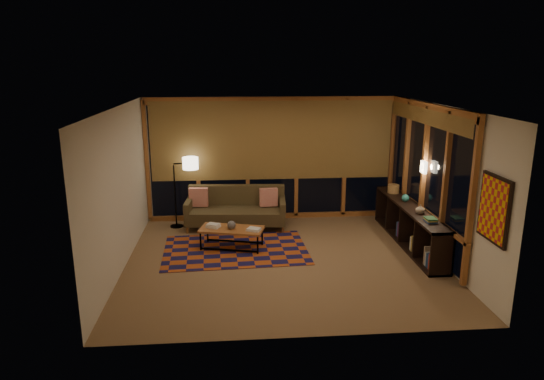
{
  "coord_description": "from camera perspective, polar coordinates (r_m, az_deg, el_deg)",
  "views": [
    {
      "loc": [
        -0.86,
        -7.96,
        3.41
      ],
      "look_at": [
        -0.19,
        0.12,
        1.26
      ],
      "focal_mm": 32.0,
      "sensor_mm": 36.0,
      "label": 1
    }
  ],
  "objects": [
    {
      "name": "area_rug",
      "position": [
        9.17,
        -4.3,
        -7.01
      ],
      "size": [
        2.73,
        1.89,
        0.01
      ],
      "primitive_type": "cube",
      "rotation": [
        0.0,
        0.0,
        0.05
      ],
      "color": "#B44D1B",
      "rests_on": "floor"
    },
    {
      "name": "window_wall_right",
      "position": [
        9.49,
        17.33,
        1.6
      ],
      "size": [
        0.16,
        3.7,
        2.6
      ],
      "primitive_type": null,
      "color": "#AD6A41",
      "rests_on": "walls"
    },
    {
      "name": "bookshelf",
      "position": [
        9.68,
        15.82,
        -3.98
      ],
      "size": [
        0.4,
        3.06,
        0.76
      ],
      "primitive_type": null,
      "color": "black",
      "rests_on": "floor"
    },
    {
      "name": "book_stack_b",
      "position": [
        9.0,
        -2.16,
        -4.62
      ],
      "size": [
        0.28,
        0.26,
        0.04
      ],
      "primitive_type": null,
      "rotation": [
        0.0,
        0.0,
        -0.48
      ],
      "color": "white",
      "rests_on": "coffee_table"
    },
    {
      "name": "teal_bowl",
      "position": [
        9.82,
        15.42,
        -0.92
      ],
      "size": [
        0.18,
        0.18,
        0.15
      ],
      "primitive_type": "sphere",
      "rotation": [
        0.0,
        0.0,
        -0.24
      ],
      "color": "teal",
      "rests_on": "bookshelf"
    },
    {
      "name": "book_stack_a",
      "position": [
        9.21,
        -6.94,
        -4.16
      ],
      "size": [
        0.33,
        0.31,
        0.08
      ],
      "primitive_type": null,
      "rotation": [
        0.0,
        0.0,
        -0.45
      ],
      "color": "white",
      "rests_on": "coffee_table"
    },
    {
      "name": "window_wall_back",
      "position": [
        10.62,
        0.01,
        3.65
      ],
      "size": [
        5.3,
        0.16,
        2.6
      ],
      "primitive_type": null,
      "color": "#AD6A41",
      "rests_on": "walls"
    },
    {
      "name": "ceiling",
      "position": [
        8.03,
        1.46,
        9.75
      ],
      "size": [
        5.5,
        5.0,
        0.01
      ],
      "primitive_type": "cube",
      "color": "white",
      "rests_on": "walls"
    },
    {
      "name": "pillow_left",
      "position": [
        10.39,
        -8.62,
        -0.93
      ],
      "size": [
        0.4,
        0.16,
        0.4
      ],
      "primitive_type": null,
      "rotation": [
        0.0,
        0.0,
        -0.08
      ],
      "color": "red",
      "rests_on": "sofa"
    },
    {
      "name": "vase",
      "position": [
        9.13,
        17.04,
        -2.14
      ],
      "size": [
        0.2,
        0.2,
        0.17
      ],
      "primitive_type": "imported",
      "rotation": [
        0.0,
        0.0,
        0.26
      ],
      "color": "tan",
      "rests_on": "bookshelf"
    },
    {
      "name": "floor_lamp",
      "position": [
        10.38,
        -11.35,
        -0.3
      ],
      "size": [
        0.53,
        0.37,
        1.51
      ],
      "primitive_type": null,
      "rotation": [
        0.0,
        0.0,
        0.09
      ],
      "color": "black",
      "rests_on": "floor"
    },
    {
      "name": "walls",
      "position": [
        8.26,
        1.4,
        0.39
      ],
      "size": [
        5.51,
        5.01,
        2.7
      ],
      "color": "white",
      "rests_on": "floor"
    },
    {
      "name": "ceramic_pot",
      "position": [
        9.07,
        -4.79,
        -4.1
      ],
      "size": [
        0.21,
        0.21,
        0.16
      ],
      "primitive_type": "sphere",
      "rotation": [
        0.0,
        0.0,
        -0.34
      ],
      "color": "#2F2E34",
      "rests_on": "coffee_table"
    },
    {
      "name": "pillow_right",
      "position": [
        10.27,
        -0.41,
        -0.98
      ],
      "size": [
        0.39,
        0.15,
        0.38
      ],
      "primitive_type": null,
      "rotation": [
        0.0,
        0.0,
        0.06
      ],
      "color": "red",
      "rests_on": "sofa"
    },
    {
      "name": "basket",
      "position": [
        10.41,
        14.09,
        0.14
      ],
      "size": [
        0.28,
        0.28,
        0.17
      ],
      "primitive_type": "cylinder",
      "rotation": [
        0.0,
        0.0,
        0.23
      ],
      "color": "#A87D50",
      "rests_on": "bookshelf"
    },
    {
      "name": "shelf_book_stack",
      "position": [
        8.72,
        18.15,
        -3.37
      ],
      "size": [
        0.23,
        0.27,
        0.07
      ],
      "primitive_type": null,
      "rotation": [
        0.0,
        0.0,
        -0.33
      ],
      "color": "white",
      "rests_on": "bookshelf"
    },
    {
      "name": "floor",
      "position": [
        8.7,
        1.35,
        -8.26
      ],
      "size": [
        5.5,
        5.0,
        0.01
      ],
      "primitive_type": "cube",
      "color": "#9D7351",
      "rests_on": "ground"
    },
    {
      "name": "wall_art",
      "position": [
        7.34,
        24.62,
        -2.05
      ],
      "size": [
        0.06,
        0.74,
        0.94
      ],
      "primitive_type": null,
      "color": "red",
      "rests_on": "walls"
    },
    {
      "name": "wall_sconce",
      "position": [
        9.29,
        17.42,
        2.59
      ],
      "size": [
        0.12,
        0.18,
        0.22
      ],
      "primitive_type": null,
      "color": "#FFEFC8",
      "rests_on": "walls"
    },
    {
      "name": "coffee_table",
      "position": [
        9.2,
        -4.75,
        -5.67
      ],
      "size": [
        1.27,
        0.81,
        0.39
      ],
      "primitive_type": null,
      "rotation": [
        0.0,
        0.0,
        -0.25
      ],
      "color": "#AD6A41",
      "rests_on": "floor"
    },
    {
      "name": "sofa",
      "position": [
        10.23,
        -4.27,
        -2.2
      ],
      "size": [
        2.12,
        0.98,
        0.84
      ],
      "primitive_type": null,
      "rotation": [
        0.0,
        0.0,
        -0.07
      ],
      "color": "#433721",
      "rests_on": "floor"
    }
  ]
}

